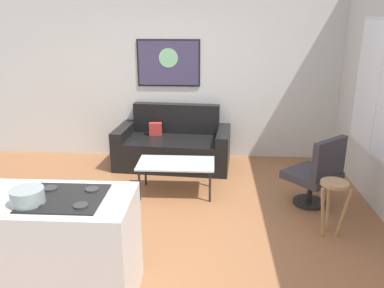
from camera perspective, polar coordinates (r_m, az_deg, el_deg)
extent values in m
cube|color=#945E39|center=(4.47, -5.35, -12.41)|extent=(6.40, 6.40, 0.04)
cube|color=silver|center=(6.31, -2.53, 10.53)|extent=(6.40, 0.05, 2.80)
cube|color=black|center=(6.08, -2.80, -1.22)|extent=(1.44, 0.96, 0.45)
cube|color=black|center=(6.27, -2.29, 3.79)|extent=(1.39, 0.27, 0.47)
cube|color=black|center=(6.24, -9.87, -0.17)|extent=(0.25, 0.87, 0.61)
cube|color=black|center=(5.97, 4.57, -0.83)|extent=(0.25, 0.87, 0.61)
cube|color=#B02F2B|center=(6.18, -5.36, 2.21)|extent=(0.21, 0.12, 0.20)
cube|color=silver|center=(5.08, -2.36, -2.85)|extent=(1.00, 0.55, 0.02)
cylinder|color=#232326|center=(5.02, -7.71, -5.98)|extent=(0.03, 0.03, 0.41)
cylinder|color=#232326|center=(4.93, 2.64, -6.27)|extent=(0.03, 0.03, 0.41)
cylinder|color=#232326|center=(5.43, -6.82, -3.98)|extent=(0.03, 0.03, 0.41)
cylinder|color=#232326|center=(5.36, 2.70, -4.21)|extent=(0.03, 0.03, 0.41)
cylinder|color=black|center=(5.17, 16.73, -8.15)|extent=(0.40, 0.40, 0.04)
cylinder|color=black|center=(5.09, 16.93, -6.14)|extent=(0.06, 0.06, 0.36)
cube|color=#2E2C34|center=(5.02, 17.11, -4.39)|extent=(0.78, 0.78, 0.10)
cube|color=#2E2C34|center=(4.82, 19.44, -2.01)|extent=(0.48, 0.43, 0.46)
cylinder|color=#A67C50|center=(4.32, 20.18, -5.45)|extent=(0.29, 0.29, 0.03)
cylinder|color=#A67C50|center=(4.55, 19.31, -8.39)|extent=(0.04, 0.12, 0.58)
cylinder|color=#A67C50|center=(4.37, 18.59, -9.51)|extent=(0.12, 0.09, 0.58)
cylinder|color=#A67C50|center=(4.43, 21.30, -9.43)|extent=(0.12, 0.09, 0.58)
cube|color=silver|center=(3.51, -21.87, -14.04)|extent=(1.61, 0.69, 0.92)
cube|color=black|center=(3.18, -18.10, -7.50)|extent=(0.60, 0.52, 0.01)
cylinder|color=#2D2D2D|center=(3.13, -21.96, -8.18)|extent=(0.11, 0.11, 0.01)
cylinder|color=#2D2D2D|center=(3.00, -16.00, -8.64)|extent=(0.11, 0.11, 0.01)
cylinder|color=#2D2D2D|center=(3.36, -20.01, -6.10)|extent=(0.11, 0.11, 0.01)
cylinder|color=#2D2D2D|center=(3.24, -14.43, -6.43)|extent=(0.11, 0.11, 0.01)
cylinder|color=gray|center=(3.18, -22.81, -8.06)|extent=(0.14, 0.14, 0.01)
cylinder|color=gray|center=(3.16, -22.93, -7.14)|extent=(0.25, 0.25, 0.13)
cube|color=black|center=(6.26, -3.45, 11.73)|extent=(0.99, 0.01, 0.73)
cube|color=#413C5A|center=(6.26, -3.46, 11.73)|extent=(0.94, 0.02, 0.68)
cylinder|color=#88CB93|center=(6.23, -3.48, 12.46)|extent=(0.30, 0.01, 0.30)
cube|color=silver|center=(5.16, 25.81, 7.22)|extent=(0.02, 1.54, 1.64)
cube|color=white|center=(5.16, 25.71, 7.23)|extent=(0.01, 1.46, 1.56)
cube|color=silver|center=(5.15, 25.67, 7.23)|extent=(0.01, 0.04, 1.56)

